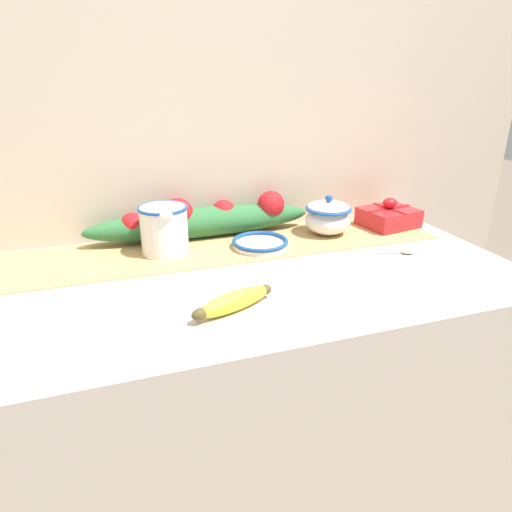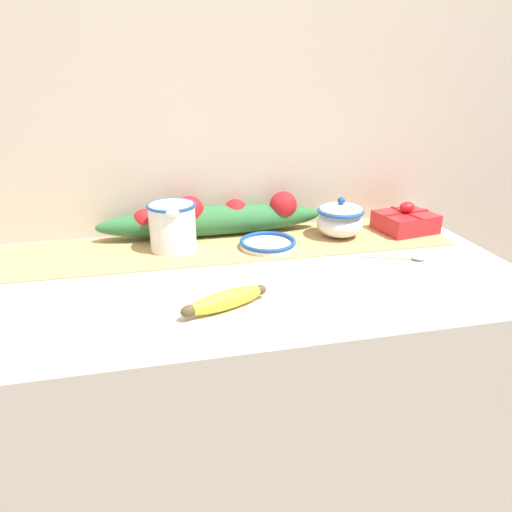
{
  "view_description": "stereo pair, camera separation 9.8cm",
  "coord_description": "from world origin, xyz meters",
  "px_view_note": "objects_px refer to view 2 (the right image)",
  "views": [
    {
      "loc": [
        -0.24,
        -0.89,
        1.32
      ],
      "look_at": [
        0.06,
        -0.03,
        0.95
      ],
      "focal_mm": 32.0,
      "sensor_mm": 36.0,
      "label": 1
    },
    {
      "loc": [
        -0.14,
        -0.92,
        1.32
      ],
      "look_at": [
        0.06,
        -0.03,
        0.95
      ],
      "focal_mm": 32.0,
      "sensor_mm": 36.0,
      "label": 2
    }
  ],
  "objects_px": {
    "sugar_bowl": "(340,219)",
    "banana": "(225,300)",
    "spoon": "(412,258)",
    "small_dish": "(268,243)",
    "cream_pitcher": "(173,225)",
    "gift_box": "(405,221)"
  },
  "relations": [
    {
      "from": "small_dish",
      "to": "gift_box",
      "type": "relative_size",
      "value": 0.87
    },
    {
      "from": "small_dish",
      "to": "banana",
      "type": "height_order",
      "value": "banana"
    },
    {
      "from": "spoon",
      "to": "sugar_bowl",
      "type": "bearing_deg",
      "value": 140.43
    },
    {
      "from": "sugar_bowl",
      "to": "gift_box",
      "type": "bearing_deg",
      "value": 1.22
    },
    {
      "from": "cream_pitcher",
      "to": "spoon",
      "type": "bearing_deg",
      "value": -19.13
    },
    {
      "from": "cream_pitcher",
      "to": "gift_box",
      "type": "distance_m",
      "value": 0.64
    },
    {
      "from": "gift_box",
      "to": "cream_pitcher",
      "type": "bearing_deg",
      "value": -179.73
    },
    {
      "from": "sugar_bowl",
      "to": "spoon",
      "type": "xyz_separation_m",
      "value": [
        0.11,
        -0.19,
        -0.05
      ]
    },
    {
      "from": "banana",
      "to": "spoon",
      "type": "distance_m",
      "value": 0.5
    },
    {
      "from": "sugar_bowl",
      "to": "gift_box",
      "type": "height_order",
      "value": "sugar_bowl"
    },
    {
      "from": "sugar_bowl",
      "to": "small_dish",
      "type": "bearing_deg",
      "value": -169.4
    },
    {
      "from": "cream_pitcher",
      "to": "small_dish",
      "type": "bearing_deg",
      "value": -9.8
    },
    {
      "from": "small_dish",
      "to": "gift_box",
      "type": "distance_m",
      "value": 0.41
    },
    {
      "from": "small_dish",
      "to": "spoon",
      "type": "relative_size",
      "value": 0.93
    },
    {
      "from": "small_dish",
      "to": "gift_box",
      "type": "xyz_separation_m",
      "value": [
        0.41,
        0.04,
        0.02
      ]
    },
    {
      "from": "gift_box",
      "to": "banana",
      "type": "bearing_deg",
      "value": -148.93
    },
    {
      "from": "banana",
      "to": "spoon",
      "type": "bearing_deg",
      "value": 16.95
    },
    {
      "from": "cream_pitcher",
      "to": "spoon",
      "type": "xyz_separation_m",
      "value": [
        0.55,
        -0.19,
        -0.06
      ]
    },
    {
      "from": "sugar_bowl",
      "to": "small_dish",
      "type": "height_order",
      "value": "sugar_bowl"
    },
    {
      "from": "small_dish",
      "to": "banana",
      "type": "relative_size",
      "value": 0.8
    },
    {
      "from": "cream_pitcher",
      "to": "spoon",
      "type": "relative_size",
      "value": 0.92
    },
    {
      "from": "sugar_bowl",
      "to": "banana",
      "type": "xyz_separation_m",
      "value": [
        -0.37,
        -0.34,
        -0.03
      ]
    }
  ]
}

